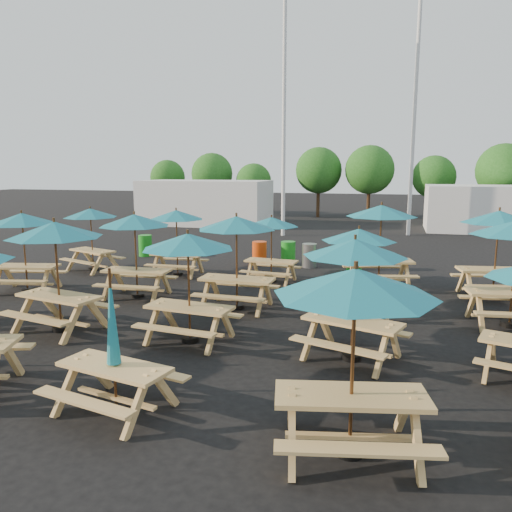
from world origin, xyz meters
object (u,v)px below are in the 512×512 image
(picnic_unit_14, at_px, (359,241))
(waste_bin_4, at_px, (354,258))
(picnic_unit_19, at_px, (499,223))
(picnic_unit_7, at_px, (176,219))
(waste_bin_1, at_px, (259,253))
(picnic_unit_3, at_px, (90,217))
(picnic_unit_8, at_px, (114,354))
(waste_bin_0, at_px, (145,246))
(picnic_unit_2, at_px, (22,224))
(waste_bin_3, at_px, (310,255))
(waste_bin_2, at_px, (288,253))
(picnic_unit_6, at_px, (135,226))
(picnic_unit_10, at_px, (236,229))
(picnic_unit_9, at_px, (188,249))
(picnic_unit_15, at_px, (381,216))
(picnic_unit_5, at_px, (55,237))
(picnic_unit_13, at_px, (355,256))
(picnic_unit_12, at_px, (355,295))
(picnic_unit_11, at_px, (271,226))

(picnic_unit_14, xyz_separation_m, waste_bin_4, (-0.52, 5.64, -1.42))
(picnic_unit_19, bearing_deg, picnic_unit_7, 167.40)
(waste_bin_1, bearing_deg, picnic_unit_3, -153.23)
(picnic_unit_8, relative_size, waste_bin_0, 2.51)
(picnic_unit_7, bearing_deg, picnic_unit_2, -137.22)
(picnic_unit_19, distance_m, waste_bin_3, 6.61)
(picnic_unit_8, xyz_separation_m, waste_bin_2, (0.06, 12.01, -0.46))
(picnic_unit_19, xyz_separation_m, waste_bin_2, (-6.55, 3.28, -1.67))
(picnic_unit_6, bearing_deg, picnic_unit_10, -9.71)
(picnic_unit_10, relative_size, picnic_unit_14, 1.11)
(picnic_unit_7, xyz_separation_m, waste_bin_3, (4.07, 2.56, -1.47))
(picnic_unit_2, xyz_separation_m, picnic_unit_14, (9.52, 0.16, -0.14))
(picnic_unit_9, distance_m, picnic_unit_15, 7.03)
(waste_bin_1, bearing_deg, picnic_unit_14, -54.76)
(picnic_unit_3, height_order, waste_bin_1, picnic_unit_3)
(picnic_unit_8, relative_size, picnic_unit_10, 0.90)
(picnic_unit_19, bearing_deg, waste_bin_2, 143.02)
(picnic_unit_5, height_order, waste_bin_1, picnic_unit_5)
(picnic_unit_8, bearing_deg, waste_bin_2, 101.46)
(picnic_unit_19, relative_size, waste_bin_1, 2.84)
(picnic_unit_8, relative_size, picnic_unit_19, 0.89)
(picnic_unit_15, bearing_deg, picnic_unit_10, -148.96)
(waste_bin_4, bearing_deg, picnic_unit_19, -35.41)
(picnic_unit_19, height_order, waste_bin_2, picnic_unit_19)
(picnic_unit_10, xyz_separation_m, waste_bin_4, (2.50, 5.87, -1.63))
(picnic_unit_7, bearing_deg, picnic_unit_13, -45.68)
(waste_bin_1, xyz_separation_m, waste_bin_4, (3.52, -0.08, 0.00))
(waste_bin_0, bearing_deg, picnic_unit_15, -17.83)
(picnic_unit_12, relative_size, waste_bin_3, 2.80)
(picnic_unit_3, height_order, waste_bin_2, picnic_unit_3)
(picnic_unit_14, distance_m, waste_bin_0, 11.07)
(picnic_unit_13, xyz_separation_m, waste_bin_0, (-9.19, 9.17, -1.56))
(picnic_unit_8, xyz_separation_m, waste_bin_0, (-5.99, 12.20, -0.46))
(picnic_unit_2, relative_size, picnic_unit_19, 0.95)
(picnic_unit_14, height_order, waste_bin_1, picnic_unit_14)
(picnic_unit_5, bearing_deg, picnic_unit_6, 98.20)
(waste_bin_0, height_order, waste_bin_4, same)
(picnic_unit_13, distance_m, waste_bin_3, 9.07)
(picnic_unit_2, bearing_deg, picnic_unit_7, 32.20)
(picnic_unit_3, xyz_separation_m, picnic_unit_8, (6.34, -9.00, -1.00))
(picnic_unit_5, distance_m, picnic_unit_6, 3.11)
(waste_bin_3, bearing_deg, picnic_unit_11, -106.04)
(waste_bin_2, bearing_deg, picnic_unit_13, -70.73)
(picnic_unit_12, bearing_deg, waste_bin_0, 115.05)
(picnic_unit_15, height_order, waste_bin_2, picnic_unit_15)
(waste_bin_1, bearing_deg, picnic_unit_7, -129.86)
(waste_bin_1, height_order, waste_bin_3, same)
(picnic_unit_6, distance_m, picnic_unit_7, 3.02)
(picnic_unit_2, distance_m, picnic_unit_3, 3.17)
(picnic_unit_6, relative_size, picnic_unit_15, 0.93)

